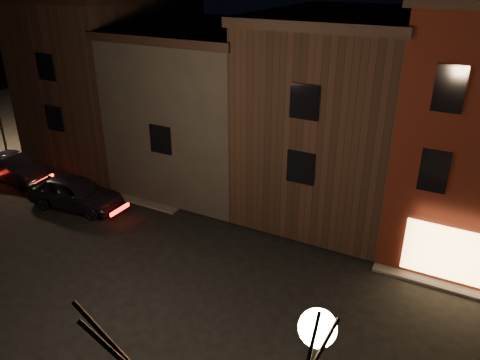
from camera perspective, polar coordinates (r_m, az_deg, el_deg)
name	(u,v)px	position (r m, az deg, el deg)	size (l,w,h in m)	color
ground	(202,303)	(17.93, -4.61, -14.75)	(120.00, 120.00, 0.00)	black
sidewalk_far_left	(135,104)	(43.49, -12.69, 9.00)	(30.00, 30.00, 0.12)	#2D2B28
row_building_a	(340,111)	(23.77, 12.10, 8.17)	(7.30, 10.30, 9.40)	black
row_building_b	(215,103)	(26.76, -3.13, 9.39)	(7.80, 10.30, 8.40)	black
row_building_c	(115,76)	(30.90, -14.99, 12.12)	(7.30, 10.30, 9.90)	black
parked_car_a	(75,192)	(25.30, -19.50, -1.42)	(2.00, 4.96, 1.69)	black
parked_car_b	(12,168)	(30.02, -26.05, 1.33)	(1.58, 4.54, 1.49)	black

